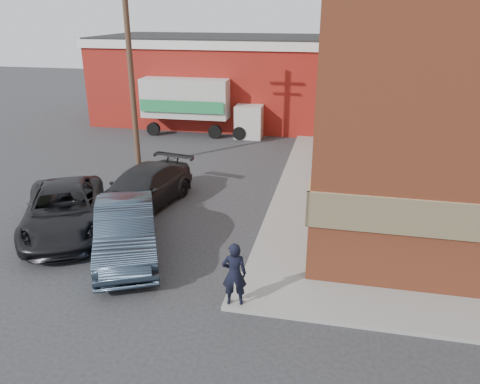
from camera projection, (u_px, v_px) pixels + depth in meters
The scene contains 9 objects.
ground at pixel (253, 277), 13.59m from camera, with size 90.00×90.00×0.00m, color #28282B.
sidewalk_west at pixel (302, 176), 21.63m from camera, with size 1.80×18.00×0.12m, color gray.
warehouse at pixel (222, 78), 31.93m from camera, with size 16.30×8.30×5.60m.
utility_pole at pixel (131, 67), 21.52m from camera, with size 2.00×0.26×9.00m.
man at pixel (234, 274), 11.86m from camera, with size 0.63×0.42×1.74m, color black.
sedan at pixel (126, 230), 14.55m from camera, with size 1.76×5.06×1.67m, color #283543.
suv_a at pixel (64, 210), 16.14m from camera, with size 2.60×5.64×1.57m, color black.
suv_b at pixel (142, 189), 18.09m from camera, with size 2.14×5.26×1.53m, color black.
box_truck at pixel (198, 102), 28.39m from camera, with size 6.92×2.26×3.39m.
Camera 1 is at (2.12, -11.56, 7.27)m, focal length 35.00 mm.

